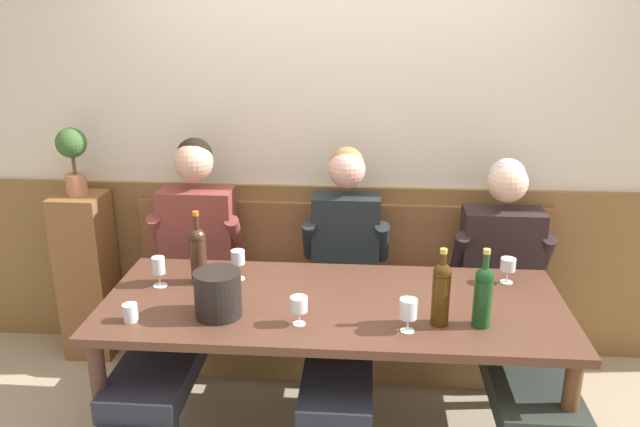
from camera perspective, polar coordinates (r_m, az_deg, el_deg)
The scene contains 19 objects.
room_wall_back at distance 3.66m, azimuth 2.13°, elevation 8.18°, with size 6.80×0.08×2.80m, color beige.
wood_wainscot_panel at distance 3.87m, azimuth 1.94°, elevation -4.96°, with size 6.80×0.03×1.03m, color brown.
wall_bench at distance 3.78m, azimuth 1.76°, elevation -9.51°, with size 2.40×0.42×0.94m.
dining_table at distance 2.98m, azimuth 1.18°, elevation -9.18°, with size 2.10×0.86×0.75m.
person_left_seat at distance 3.43m, azimuth -12.00°, elevation -5.99°, with size 0.51×1.29×1.35m.
person_center_left_seat at distance 3.29m, azimuth 2.04°, elevation -7.21°, with size 0.47×1.29×1.31m.
person_center_right_seat at distance 3.37m, azimuth 16.70°, elevation -7.63°, with size 0.53×1.29×1.27m.
ice_bucket at distance 2.81m, azimuth -9.08°, elevation -7.08°, with size 0.20×0.20×0.20m, color black.
wine_bottle_green_tall at distance 3.12m, azimuth -10.79°, elevation -3.51°, with size 0.08×0.08×0.36m.
wine_bottle_clear_water at distance 2.73m, azimuth 10.73°, elevation -6.85°, with size 0.08×0.08×0.34m.
wine_bottle_amber_mid at distance 2.76m, azimuth 14.32°, elevation -6.99°, with size 0.08×0.08×0.35m.
wine_glass_near_bucket at distance 2.71m, azimuth -1.89°, elevation -8.20°, with size 0.07×0.07×0.13m.
wine_glass_left_end at distance 3.22m, azimuth 16.39°, elevation -4.50°, with size 0.07×0.07×0.13m.
wine_glass_center_front at distance 3.14m, azimuth -14.17°, elevation -4.60°, with size 0.07×0.07×0.15m.
wine_glass_right_end at distance 2.67m, azimuth 7.86°, elevation -8.54°, with size 0.07×0.07×0.15m.
wine_glass_mid_left at distance 3.14m, azimuth -7.32°, elevation -3.97°, with size 0.07×0.07×0.15m.
water_tumbler_center at distance 2.87m, azimuth -16.53°, elevation -8.46°, with size 0.06×0.06×0.08m, color silver.
corner_pedestal at distance 4.06m, azimuth -19.96°, elevation -5.21°, with size 0.28×0.28×1.00m, color brown.
potted_plant at distance 3.83m, azimuth -21.18°, elevation 4.97°, with size 0.17×0.17×0.39m.
Camera 1 is at (0.14, -2.50, 2.07)m, focal length 35.94 mm.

